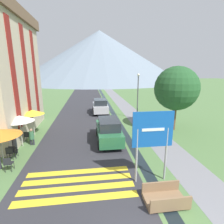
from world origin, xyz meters
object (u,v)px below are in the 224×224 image
object	(u,v)px
cafe_chair_near_right	(10,152)
cafe_umbrella_rear_yellow	(32,112)
parked_car_far	(100,106)
cafe_chair_nearest	(8,163)
cafe_umbrella_middle_white	(19,118)
tree_by_path	(176,89)
streetlamp	(138,92)
footbridge	(165,198)
cafe_chair_near_left	(13,151)
road_sign	(153,136)
person_seated_far	(32,136)
person_seated_near	(14,143)
cafe_chair_far_left	(27,136)
parked_car_near	(109,130)

from	to	relation	value
cafe_chair_near_right	cafe_umbrella_rear_yellow	xyz separation A→B (m)	(0.26, 4.15, 1.52)
parked_car_far	cafe_chair_nearest	xyz separation A→B (m)	(-5.90, -12.62, -0.40)
parked_car_far	cafe_umbrella_middle_white	bearing A→B (deg)	-124.25
cafe_umbrella_middle_white	tree_by_path	bearing A→B (deg)	9.26
cafe_umbrella_rear_yellow	streetlamp	distance (m)	10.85
footbridge	cafe_chair_near_left	size ratio (longest dim) A/B	2.00
road_sign	cafe_chair_near_right	bearing A→B (deg)	157.96
cafe_chair_nearest	road_sign	bearing A→B (deg)	-5.01
cafe_umbrella_rear_yellow	parked_car_far	bearing A→B (deg)	49.24
cafe_chair_near_left	person_seated_far	bearing A→B (deg)	92.20
road_sign	cafe_chair_near_right	distance (m)	8.72
parked_car_far	person_seated_far	distance (m)	10.76
cafe_chair_near_right	person_seated_far	bearing A→B (deg)	60.37
person_seated_near	footbridge	bearing A→B (deg)	-35.17
cafe_umbrella_rear_yellow	streetlamp	bearing A→B (deg)	21.09
cafe_chair_near_right	cafe_umbrella_rear_yellow	bearing A→B (deg)	74.47
cafe_umbrella_rear_yellow	person_seated_far	distance (m)	2.48
tree_by_path	streetlamp	bearing A→B (deg)	120.36
parked_car_far	cafe_chair_far_left	world-z (taller)	parked_car_far
cafe_chair_nearest	cafe_umbrella_rear_yellow	world-z (taller)	cafe_umbrella_rear_yellow
cafe_umbrella_middle_white	person_seated_near	size ratio (longest dim) A/B	1.84
cafe_chair_nearest	cafe_umbrella_middle_white	xyz separation A→B (m)	(-0.42, 3.33, 1.60)
road_sign	person_seated_far	world-z (taller)	road_sign
cafe_chair_near_right	cafe_chair_near_left	bearing A→B (deg)	38.10
cafe_chair_far_left	parked_car_near	bearing A→B (deg)	-33.79
cafe_chair_near_left	person_seated_near	distance (m)	0.82
cafe_umbrella_middle_white	person_seated_near	distance (m)	1.76
parked_car_near	parked_car_far	world-z (taller)	same
cafe_chair_near_right	cafe_chair_near_left	distance (m)	0.18
streetlamp	cafe_umbrella_rear_yellow	bearing A→B (deg)	-158.91
cafe_umbrella_rear_yellow	tree_by_path	xyz separation A→B (m)	(12.44, -0.14, 1.79)
person_seated_near	parked_car_far	bearing A→B (deg)	57.98
cafe_umbrella_middle_white	cafe_umbrella_rear_yellow	xyz separation A→B (m)	(0.22, 2.20, -0.08)
streetlamp	cafe_chair_far_left	bearing A→B (deg)	-152.47
cafe_umbrella_middle_white	person_seated_far	distance (m)	1.56
footbridge	cafe_chair_nearest	bearing A→B (deg)	155.77
cafe_chair_near_right	person_seated_near	world-z (taller)	person_seated_near
cafe_chair_near_right	tree_by_path	size ratio (longest dim) A/B	0.15
cafe_umbrella_rear_yellow	tree_by_path	bearing A→B (deg)	-0.63
cafe_chair_nearest	streetlamp	bearing A→B (deg)	52.33
road_sign	tree_by_path	bearing A→B (deg)	56.33
parked_car_far	person_seated_far	world-z (taller)	parked_car_far
cafe_chair_nearest	cafe_chair_near_left	world-z (taller)	same
footbridge	cafe_chair_far_left	bearing A→B (deg)	136.31
footbridge	cafe_umbrella_middle_white	size ratio (longest dim) A/B	0.73
parked_car_far	cafe_chair_far_left	distance (m)	10.55
footbridge	parked_car_near	world-z (taller)	parked_car_near
cafe_chair_near_left	person_seated_near	bearing A→B (deg)	122.67
parked_car_far	tree_by_path	bearing A→B (deg)	-48.74
cafe_chair_near_right	tree_by_path	bearing A→B (deg)	5.54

